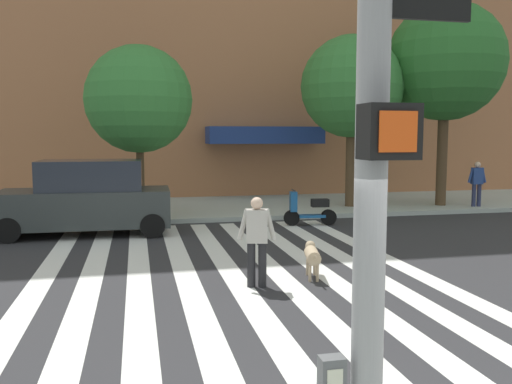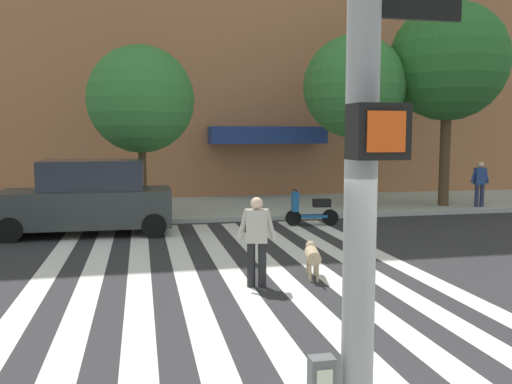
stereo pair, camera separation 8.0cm
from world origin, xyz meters
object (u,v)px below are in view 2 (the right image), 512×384
Objects in this scene: pedestrian_dog_walker at (257,237)px; dog_on_leash at (312,255)px; parked_car_behind_first at (89,199)px; pedestrian_bystander at (480,181)px; street_tree_middle at (354,87)px; parked_scooter at (312,210)px; street_tree_further at (448,62)px; street_tree_nearest at (141,100)px.

dog_on_leash is at bearing 18.88° from pedestrian_dog_walker.
pedestrian_bystander is at bearing 8.23° from parked_car_behind_first.
parked_scooter is at bearing -130.35° from street_tree_middle.
parked_car_behind_first is 0.63× the size of street_tree_further.
pedestrian_bystander is (1.07, -0.62, -4.30)m from street_tree_further.
parked_scooter is 1.51× the size of dog_on_leash.
street_tree_further reaches higher than pedestrian_dog_walker.
pedestrian_dog_walker is (3.44, -6.13, -0.07)m from parked_car_behind_first.
parked_car_behind_first is 2.82× the size of pedestrian_bystander.
parked_scooter is 6.95m from pedestrian_dog_walker.
parked_scooter is 6.12m from dog_on_leash.
street_tree_nearest is at bearing 56.89° from parked_car_behind_first.
dog_on_leash is (-7.78, -8.29, -4.94)m from street_tree_further.
street_tree_nearest reaches higher than parked_car_behind_first.
parked_car_behind_first is at bearing -179.14° from parked_scooter.
pedestrian_dog_walker is 1.34m from dog_on_leash.
dog_on_leash is (1.18, 0.40, -0.48)m from pedestrian_dog_walker.
parked_car_behind_first is at bearing -161.36° from street_tree_middle.
pedestrian_bystander is (8.85, 7.67, 0.63)m from dog_on_leash.
street_tree_nearest is 0.88× the size of street_tree_middle.
pedestrian_bystander is (6.98, 1.85, 0.60)m from parked_scooter.
street_tree_further is at bearing 22.70° from parked_scooter.
parked_scooter is 8.06m from street_tree_further.
pedestrian_dog_walker is 12.88m from pedestrian_bystander.
parked_car_behind_first is 10.09m from street_tree_middle.
street_tree_nearest reaches higher than pedestrian_dog_walker.
pedestrian_bystander reaches higher than pedestrian_dog_walker.
street_tree_middle is 5.71× the size of dog_on_leash.
dog_on_leash is (-4.37, -8.75, -4.02)m from street_tree_middle.
parked_car_behind_first is 3.94m from street_tree_nearest.
street_tree_further is at bearing 11.70° from parked_car_behind_first.
dog_on_leash is at bearing -68.51° from street_tree_nearest.
pedestrian_dog_walker is at bearing -141.16° from pedestrian_bystander.
pedestrian_dog_walker is at bearing -60.73° from parked_car_behind_first.
street_tree_middle is (2.49, 2.93, 3.99)m from parked_scooter.
pedestrian_bystander is at bearing -13.54° from street_tree_middle.
parked_car_behind_first is 7.03m from pedestrian_dog_walker.
street_tree_further reaches higher than pedestrian_bystander.
street_tree_nearest is 5.02× the size of dog_on_leash.
parked_scooter is 0.22× the size of street_tree_further.
parked_car_behind_first is at bearing 119.27° from pedestrian_dog_walker.
dog_on_leash is 11.73m from pedestrian_bystander.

